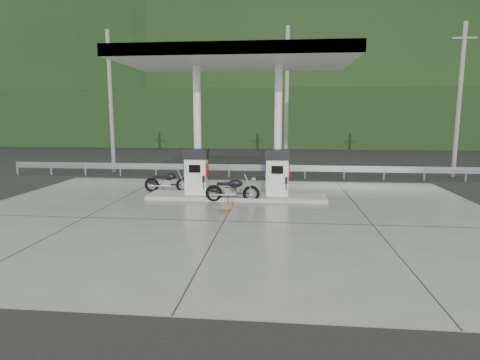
# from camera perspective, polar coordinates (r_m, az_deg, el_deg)

# --- Properties ---
(ground) EXTENTS (160.00, 160.00, 0.00)m
(ground) POSITION_cam_1_polar(r_m,az_deg,el_deg) (13.45, -1.71, -4.86)
(ground) COLOR black
(ground) RESTS_ON ground
(forecourt_apron) EXTENTS (18.00, 14.00, 0.02)m
(forecourt_apron) POSITION_cam_1_polar(r_m,az_deg,el_deg) (13.45, -1.71, -4.82)
(forecourt_apron) COLOR slate
(forecourt_apron) RESTS_ON ground
(pump_island) EXTENTS (7.00, 1.40, 0.15)m
(pump_island) POSITION_cam_1_polar(r_m,az_deg,el_deg) (15.85, -0.53, -2.36)
(pump_island) COLOR #9E9B93
(pump_island) RESTS_ON forecourt_apron
(gas_pump_left) EXTENTS (0.95, 0.55, 1.80)m
(gas_pump_left) POSITION_cam_1_polar(r_m,az_deg,el_deg) (15.94, -6.26, 1.20)
(gas_pump_left) COLOR white
(gas_pump_left) RESTS_ON pump_island
(gas_pump_right) EXTENTS (0.95, 0.55, 1.80)m
(gas_pump_right) POSITION_cam_1_polar(r_m,az_deg,el_deg) (15.59, 5.32, 1.04)
(gas_pump_right) COLOR white
(gas_pump_right) RESTS_ON pump_island
(canopy_column_left) EXTENTS (0.30, 0.30, 5.00)m
(canopy_column_left) POSITION_cam_1_polar(r_m,az_deg,el_deg) (16.20, -6.06, 7.01)
(canopy_column_left) COLOR white
(canopy_column_left) RESTS_ON pump_island
(canopy_column_right) EXTENTS (0.30, 0.30, 5.00)m
(canopy_column_right) POSITION_cam_1_polar(r_m,az_deg,el_deg) (15.85, 5.42, 6.98)
(canopy_column_right) COLOR white
(canopy_column_right) RESTS_ON pump_island
(canopy_roof) EXTENTS (8.50, 5.00, 0.40)m
(canopy_roof) POSITION_cam_1_polar(r_m,az_deg,el_deg) (15.68, -0.56, 16.89)
(canopy_roof) COLOR silver
(canopy_roof) RESTS_ON canopy_column_left
(guardrail) EXTENTS (26.00, 0.16, 1.42)m
(guardrail) POSITION_cam_1_polar(r_m,az_deg,el_deg) (21.16, 1.11, 2.21)
(guardrail) COLOR #979A9E
(guardrail) RESTS_ON ground
(road) EXTENTS (60.00, 7.00, 0.01)m
(road) POSITION_cam_1_polar(r_m,az_deg,el_deg) (24.71, 1.77, 1.55)
(road) COLOR black
(road) RESTS_ON ground
(utility_pole_a) EXTENTS (0.22, 0.22, 8.00)m
(utility_pole_a) POSITION_cam_1_polar(r_m,az_deg,el_deg) (24.47, -17.90, 10.43)
(utility_pole_a) COLOR gray
(utility_pole_a) RESTS_ON ground
(utility_pole_b) EXTENTS (0.22, 0.22, 8.00)m
(utility_pole_b) POSITION_cam_1_polar(r_m,az_deg,el_deg) (22.46, 6.65, 10.96)
(utility_pole_b) COLOR gray
(utility_pole_b) RESTS_ON ground
(utility_pole_c) EXTENTS (0.22, 0.22, 8.00)m
(utility_pole_c) POSITION_cam_1_polar(r_m,az_deg,el_deg) (24.30, 28.72, 9.77)
(utility_pole_c) COLOR gray
(utility_pole_c) RESTS_ON ground
(tree_band) EXTENTS (80.00, 6.00, 6.00)m
(tree_band) POSITION_cam_1_polar(r_m,az_deg,el_deg) (42.98, 3.56, 8.74)
(tree_band) COLOR black
(tree_band) RESTS_ON ground
(forested_hills) EXTENTS (100.00, 40.00, 140.00)m
(forested_hills) POSITION_cam_1_polar(r_m,az_deg,el_deg) (73.03, 4.48, 6.50)
(forested_hills) COLOR black
(forested_hills) RESTS_ON ground
(motorcycle_left) EXTENTS (1.87, 0.63, 0.88)m
(motorcycle_left) POSITION_cam_1_polar(r_m,az_deg,el_deg) (17.38, -10.30, -0.27)
(motorcycle_left) COLOR black
(motorcycle_left) RESTS_ON forecourt_apron
(motorcycle_right) EXTENTS (1.95, 0.67, 0.92)m
(motorcycle_right) POSITION_cam_1_polar(r_m,az_deg,el_deg) (15.16, -1.08, -1.42)
(motorcycle_right) COLOR black
(motorcycle_right) RESTS_ON forecourt_apron
(duck) EXTENTS (0.52, 0.20, 0.37)m
(duck) POSITION_cam_1_polar(r_m,az_deg,el_deg) (13.38, -2.00, -4.03)
(duck) COLOR brown
(duck) RESTS_ON forecourt_apron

